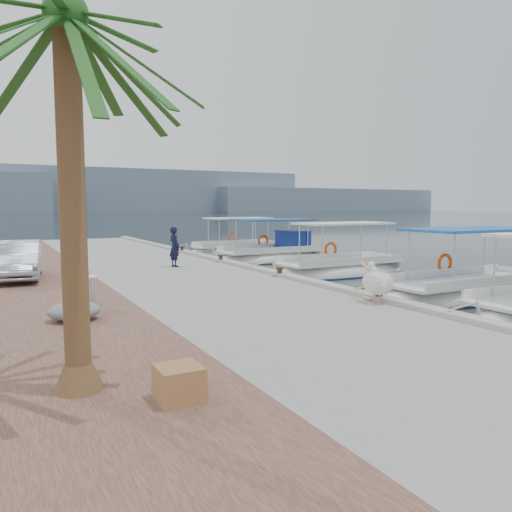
{
  "coord_description": "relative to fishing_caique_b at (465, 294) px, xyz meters",
  "views": [
    {
      "loc": [
        -9.08,
        -13.18,
        2.95
      ],
      "look_at": [
        -1.0,
        2.02,
        1.2
      ],
      "focal_mm": 35.0,
      "sensor_mm": 36.0,
      "label": 1
    }
  ],
  "objects": [
    {
      "name": "ground",
      "position": [
        -4.21,
        2.44,
        -0.12
      ],
      "size": [
        400.0,
        400.0,
        0.0
      ],
      "primitive_type": "plane",
      "color": "black",
      "rests_on": "ground"
    },
    {
      "name": "concrete_quay",
      "position": [
        -7.21,
        7.44,
        0.13
      ],
      "size": [
        6.0,
        40.0,
        0.5
      ],
      "primitive_type": "cube",
      "color": "gray",
      "rests_on": "ground"
    },
    {
      "name": "quay_curb",
      "position": [
        -4.43,
        7.44,
        0.44
      ],
      "size": [
        0.44,
        40.0,
        0.12
      ],
      "primitive_type": "cube",
      "color": "#9D968C",
      "rests_on": "concrete_quay"
    },
    {
      "name": "cobblestone_strip",
      "position": [
        -12.21,
        7.44,
        0.13
      ],
      "size": [
        4.0,
        40.0,
        0.5
      ],
      "primitive_type": "cube",
      "color": "brown",
      "rests_on": "ground"
    },
    {
      "name": "distant_hills",
      "position": [
        25.4,
        203.94,
        7.49
      ],
      "size": [
        330.0,
        60.0,
        18.0
      ],
      "color": "slate",
      "rests_on": "ground"
    },
    {
      "name": "fishing_caique_b",
      "position": [
        0.0,
        0.0,
        0.0
      ],
      "size": [
        7.24,
        2.4,
        2.83
      ],
      "color": "white",
      "rests_on": "ground"
    },
    {
      "name": "fishing_caique_c",
      "position": [
        -0.27,
        6.17,
        0.0
      ],
      "size": [
        6.7,
        2.26,
        2.83
      ],
      "color": "white",
      "rests_on": "ground"
    },
    {
      "name": "fishing_caique_d",
      "position": [
        -0.21,
        12.17,
        0.07
      ],
      "size": [
        6.6,
        2.6,
        2.83
      ],
      "color": "white",
      "rests_on": "ground"
    },
    {
      "name": "fishing_caique_e",
      "position": [
        -0.43,
        16.01,
        0.0
      ],
      "size": [
        6.37,
        2.18,
        2.83
      ],
      "color": "white",
      "rests_on": "ground"
    },
    {
      "name": "mooring_bollards",
      "position": [
        -4.56,
        3.94,
        0.57
      ],
      "size": [
        0.28,
        20.28,
        0.33
      ],
      "color": "black",
      "rests_on": "concrete_quay"
    },
    {
      "name": "pelican",
      "position": [
        -4.8,
        -1.23,
        0.9
      ],
      "size": [
        0.64,
        1.32,
        1.02
      ],
      "color": "tan",
      "rests_on": "concrete_quay"
    },
    {
      "name": "fisherman",
      "position": [
        -6.86,
        8.29,
        1.18
      ],
      "size": [
        0.47,
        0.64,
        1.61
      ],
      "primitive_type": "imported",
      "rotation": [
        0.0,
        0.0,
        1.73
      ],
      "color": "black",
      "rests_on": "concrete_quay"
    },
    {
      "name": "date_palm",
      "position": [
        -12.35,
        -3.95,
        5.14
      ],
      "size": [
        4.6,
        4.6,
        5.72
      ],
      "color": "brown",
      "rests_on": "cobblestone_strip"
    },
    {
      "name": "parked_car",
      "position": [
        -12.55,
        7.58,
        1.01
      ],
      "size": [
        1.78,
        4.0,
        1.28
      ],
      "primitive_type": "imported",
      "rotation": [
        0.0,
        0.0,
        -0.11
      ],
      "color": "#A9AFC1",
      "rests_on": "cobblestone_strip"
    },
    {
      "name": "wooden_crate",
      "position": [
        -11.29,
        -4.91,
        0.6
      ],
      "size": [
        0.55,
        0.55,
        0.44
      ],
      "primitive_type": "cube",
      "color": "brown",
      "rests_on": "cobblestone_strip"
    },
    {
      "name": "tarp_bundle",
      "position": [
        -11.8,
        0.35,
        0.58
      ],
      "size": [
        1.1,
        0.9,
        0.4
      ],
      "primitive_type": "ellipsoid",
      "color": "slate",
      "rests_on": "cobblestone_strip"
    },
    {
      "name": "folding_table",
      "position": [
        -11.34,
        1.87,
        0.9
      ],
      "size": [
        0.55,
        0.55,
        0.73
      ],
      "color": "silver",
      "rests_on": "cobblestone_strip"
    }
  ]
}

